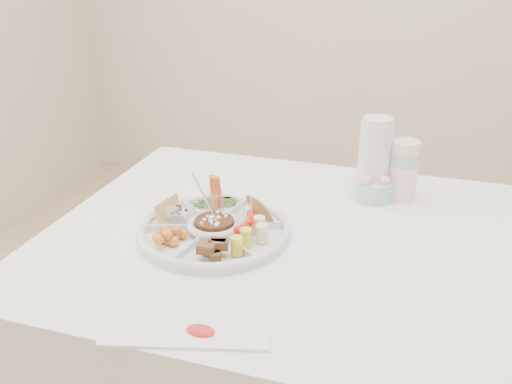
% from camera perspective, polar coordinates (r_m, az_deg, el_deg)
% --- Properties ---
extents(dining_table, '(1.52, 1.02, 0.76)m').
position_cam_1_polar(dining_table, '(1.60, 8.36, -17.14)').
color(dining_table, white).
rests_on(dining_table, floor).
extents(party_tray, '(0.49, 0.49, 0.04)m').
position_cam_1_polar(party_tray, '(1.38, -4.41, -3.75)').
color(party_tray, white).
rests_on(party_tray, dining_table).
extents(bean_dip, '(0.13, 0.13, 0.04)m').
position_cam_1_polar(bean_dip, '(1.38, -4.42, -3.48)').
color(bean_dip, '#431D0B').
rests_on(bean_dip, party_tray).
extents(tortillas, '(0.13, 0.13, 0.06)m').
position_cam_1_polar(tortillas, '(1.43, 0.10, -1.66)').
color(tortillas, olive).
rests_on(tortillas, party_tray).
extents(carrot_cucumber, '(0.14, 0.14, 0.10)m').
position_cam_1_polar(carrot_cucumber, '(1.48, -4.40, 0.04)').
color(carrot_cucumber, '#D25C21').
rests_on(carrot_cucumber, party_tray).
extents(pita_raisins, '(0.13, 0.13, 0.06)m').
position_cam_1_polar(pita_raisins, '(1.44, -8.89, -1.87)').
color(pita_raisins, '#E0BA5A').
rests_on(pita_raisins, party_tray).
extents(cherries, '(0.14, 0.14, 0.04)m').
position_cam_1_polar(cherries, '(1.33, -9.33, -4.66)').
color(cherries, orange).
rests_on(cherries, party_tray).
extents(granola_chunks, '(0.14, 0.14, 0.05)m').
position_cam_1_polar(granola_chunks, '(1.26, -4.50, -5.99)').
color(granola_chunks, '#432D19').
rests_on(granola_chunks, party_tray).
extents(banana_tomato, '(0.13, 0.13, 0.08)m').
position_cam_1_polar(banana_tomato, '(1.31, 0.44, -3.56)').
color(banana_tomato, '#DBC683').
rests_on(banana_tomato, party_tray).
extents(cup_stack, '(0.10, 0.10, 0.24)m').
position_cam_1_polar(cup_stack, '(1.61, 15.30, 3.36)').
color(cup_stack, '#A7BB9A').
rests_on(cup_stack, dining_table).
extents(thermos, '(0.11, 0.11, 0.24)m').
position_cam_1_polar(thermos, '(1.60, 12.37, 3.61)').
color(thermos, silver).
rests_on(thermos, dining_table).
extents(flower_bowl, '(0.15, 0.15, 0.09)m').
position_cam_1_polar(flower_bowl, '(1.61, 12.25, 0.80)').
color(flower_bowl, '#82BB9B').
rests_on(flower_bowl, dining_table).
extents(placemat, '(0.34, 0.19, 0.01)m').
position_cam_1_polar(placemat, '(1.08, -7.34, -14.21)').
color(placemat, white).
rests_on(placemat, dining_table).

